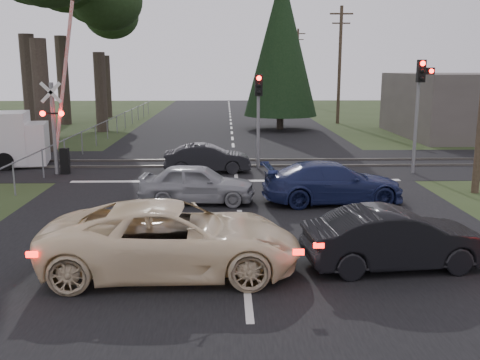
{
  "coord_description": "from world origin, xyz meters",
  "views": [
    {
      "loc": [
        -0.41,
        -12.4,
        4.41
      ],
      "look_at": [
        -0.02,
        2.28,
        1.3
      ],
      "focal_mm": 40.0,
      "sensor_mm": 36.0,
      "label": 1
    }
  ],
  "objects_px": {
    "utility_pole_mid": "(340,63)",
    "utility_pole_far": "(297,64)",
    "traffic_signal_center": "(259,105)",
    "blue_sedan": "(333,183)",
    "traffic_signal_right": "(420,94)",
    "dark_car_far": "(207,159)",
    "crossing_signal": "(59,125)",
    "dark_hatchback": "(396,239)",
    "silver_car": "(197,184)",
    "cream_coupe": "(173,238)"
  },
  "relations": [
    {
      "from": "traffic_signal_right",
      "to": "dark_hatchback",
      "type": "relative_size",
      "value": 1.15
    },
    {
      "from": "utility_pole_mid",
      "to": "dark_car_far",
      "type": "xyz_separation_m",
      "value": [
        -9.7,
        -19.97,
        -4.13
      ]
    },
    {
      "from": "traffic_signal_right",
      "to": "utility_pole_mid",
      "type": "xyz_separation_m",
      "value": [
        0.95,
        20.53,
        1.41
      ]
    },
    {
      "from": "utility_pole_mid",
      "to": "dark_car_far",
      "type": "distance_m",
      "value": 22.58
    },
    {
      "from": "utility_pole_mid",
      "to": "cream_coupe",
      "type": "relative_size",
      "value": 1.62
    },
    {
      "from": "traffic_signal_right",
      "to": "traffic_signal_center",
      "type": "xyz_separation_m",
      "value": [
        -6.55,
        1.2,
        -0.51
      ]
    },
    {
      "from": "traffic_signal_right",
      "to": "cream_coupe",
      "type": "relative_size",
      "value": 0.85
    },
    {
      "from": "traffic_signal_right",
      "to": "cream_coupe",
      "type": "distance_m",
      "value": 14.35
    },
    {
      "from": "utility_pole_mid",
      "to": "utility_pole_far",
      "type": "distance_m",
      "value": 25.0
    },
    {
      "from": "crossing_signal",
      "to": "silver_car",
      "type": "height_order",
      "value": "crossing_signal"
    },
    {
      "from": "traffic_signal_center",
      "to": "cream_coupe",
      "type": "bearing_deg",
      "value": -102.12
    },
    {
      "from": "traffic_signal_right",
      "to": "utility_pole_far",
      "type": "relative_size",
      "value": 0.52
    },
    {
      "from": "traffic_signal_center",
      "to": "crossing_signal",
      "type": "bearing_deg",
      "value": -173.85
    },
    {
      "from": "silver_car",
      "to": "blue_sedan",
      "type": "relative_size",
      "value": 0.82
    },
    {
      "from": "cream_coupe",
      "to": "dark_car_far",
      "type": "distance_m",
      "value": 11.34
    },
    {
      "from": "traffic_signal_center",
      "to": "utility_pole_mid",
      "type": "xyz_separation_m",
      "value": [
        7.5,
        19.32,
        1.92
      ]
    },
    {
      "from": "utility_pole_mid",
      "to": "dark_hatchback",
      "type": "bearing_deg",
      "value": -99.38
    },
    {
      "from": "traffic_signal_center",
      "to": "dark_hatchback",
      "type": "distance_m",
      "value": 12.26
    },
    {
      "from": "dark_hatchback",
      "to": "utility_pole_far",
      "type": "bearing_deg",
      "value": -11.15
    },
    {
      "from": "dark_hatchback",
      "to": "utility_pole_mid",
      "type": "bearing_deg",
      "value": -15.29
    },
    {
      "from": "crossing_signal",
      "to": "utility_pole_far",
      "type": "height_order",
      "value": "utility_pole_far"
    },
    {
      "from": "crossing_signal",
      "to": "blue_sedan",
      "type": "distance_m",
      "value": 11.63
    },
    {
      "from": "utility_pole_mid",
      "to": "utility_pole_far",
      "type": "bearing_deg",
      "value": 90.0
    },
    {
      "from": "dark_hatchback",
      "to": "dark_car_far",
      "type": "height_order",
      "value": "dark_hatchback"
    },
    {
      "from": "utility_pole_mid",
      "to": "dark_hatchback",
      "type": "relative_size",
      "value": 2.21
    },
    {
      "from": "silver_car",
      "to": "blue_sedan",
      "type": "height_order",
      "value": "blue_sedan"
    },
    {
      "from": "traffic_signal_center",
      "to": "dark_car_far",
      "type": "relative_size",
      "value": 1.13
    },
    {
      "from": "traffic_signal_right",
      "to": "dark_car_far",
      "type": "bearing_deg",
      "value": 176.38
    },
    {
      "from": "crossing_signal",
      "to": "utility_pole_mid",
      "type": "height_order",
      "value": "utility_pole_mid"
    },
    {
      "from": "utility_pole_far",
      "to": "utility_pole_mid",
      "type": "bearing_deg",
      "value": -90.0
    },
    {
      "from": "silver_car",
      "to": "traffic_signal_center",
      "type": "bearing_deg",
      "value": -17.75
    },
    {
      "from": "dark_hatchback",
      "to": "dark_car_far",
      "type": "distance_m",
      "value": 12.09
    },
    {
      "from": "utility_pole_far",
      "to": "blue_sedan",
      "type": "distance_m",
      "value": 50.72
    },
    {
      "from": "crossing_signal",
      "to": "traffic_signal_center",
      "type": "relative_size",
      "value": 1.7
    },
    {
      "from": "blue_sedan",
      "to": "dark_car_far",
      "type": "relative_size",
      "value": 1.27
    },
    {
      "from": "blue_sedan",
      "to": "dark_car_far",
      "type": "bearing_deg",
      "value": 33.84
    },
    {
      "from": "traffic_signal_right",
      "to": "utility_pole_far",
      "type": "height_order",
      "value": "utility_pole_far"
    },
    {
      "from": "silver_car",
      "to": "dark_hatchback",
      "type": "bearing_deg",
      "value": -137.59
    },
    {
      "from": "cream_coupe",
      "to": "dark_hatchback",
      "type": "distance_m",
      "value": 4.93
    },
    {
      "from": "dark_hatchback",
      "to": "dark_car_far",
      "type": "xyz_separation_m",
      "value": [
        -4.56,
        11.2,
        -0.07
      ]
    },
    {
      "from": "dark_hatchback",
      "to": "silver_car",
      "type": "relative_size",
      "value": 1.08
    },
    {
      "from": "utility_pole_far",
      "to": "cream_coupe",
      "type": "bearing_deg",
      "value": -100.14
    },
    {
      "from": "cream_coupe",
      "to": "dark_hatchback",
      "type": "height_order",
      "value": "cream_coupe"
    },
    {
      "from": "blue_sedan",
      "to": "dark_car_far",
      "type": "distance_m",
      "value": 6.83
    },
    {
      "from": "traffic_signal_center",
      "to": "blue_sedan",
      "type": "xyz_separation_m",
      "value": [
        2.11,
        -5.95,
        -2.13
      ]
    },
    {
      "from": "utility_pole_far",
      "to": "cream_coupe",
      "type": "height_order",
      "value": "utility_pole_far"
    },
    {
      "from": "traffic_signal_right",
      "to": "dark_hatchback",
      "type": "distance_m",
      "value": 11.74
    },
    {
      "from": "traffic_signal_center",
      "to": "dark_hatchback",
      "type": "xyz_separation_m",
      "value": [
        2.35,
        -11.85,
        -2.13
      ]
    },
    {
      "from": "traffic_signal_center",
      "to": "silver_car",
      "type": "xyz_separation_m",
      "value": [
        -2.36,
        -5.84,
        -2.16
      ]
    },
    {
      "from": "utility_pole_mid",
      "to": "blue_sedan",
      "type": "height_order",
      "value": "utility_pole_mid"
    }
  ]
}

